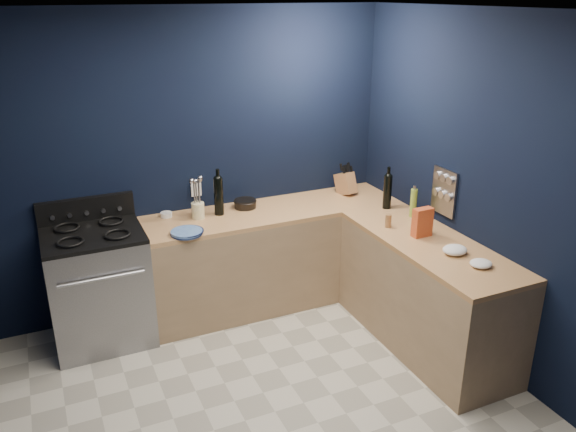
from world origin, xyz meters
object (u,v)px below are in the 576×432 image
plate_stack (187,233)px  crouton_bag (422,222)px  gas_range (99,289)px  knife_block (345,184)px  utensil_crock (198,210)px

plate_stack → crouton_bag: (1.67, -0.79, 0.10)m
gas_range → knife_block: bearing=3.0°
gas_range → utensil_crock: bearing=5.3°
gas_range → knife_block: size_ratio=4.60×
plate_stack → crouton_bag: 1.85m
gas_range → utensil_crock: utensil_crock is taller
gas_range → knife_block: 2.39m
gas_range → plate_stack: (0.69, -0.22, 0.46)m
gas_range → utensil_crock: size_ratio=6.71×
crouton_bag → plate_stack: bearing=152.9°
crouton_bag → utensil_crock: bearing=141.9°
gas_range → knife_block: (2.32, 0.12, 0.54)m
knife_block → gas_range: bearing=171.2°
plate_stack → crouton_bag: crouton_bag is taller
utensil_crock → crouton_bag: crouton_bag is taller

